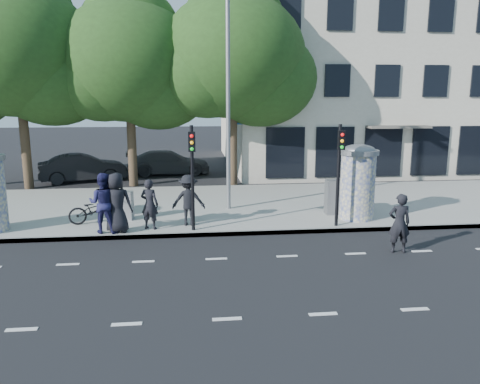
{
  "coord_description": "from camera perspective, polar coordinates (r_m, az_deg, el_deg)",
  "views": [
    {
      "loc": [
        -0.7,
        -10.95,
        4.44
      ],
      "look_at": [
        0.89,
        3.5,
        1.45
      ],
      "focal_mm": 35.0,
      "sensor_mm": 36.0,
      "label": 1
    }
  ],
  "objects": [
    {
      "name": "cabinet_left",
      "position": [
        16.97,
        -13.74,
        -1.61
      ],
      "size": [
        0.54,
        0.43,
        1.01
      ],
      "primitive_type": "cube",
      "rotation": [
        0.0,
        0.0,
        -0.18
      ],
      "color": "gray",
      "rests_on": "sidewalk"
    },
    {
      "name": "curb",
      "position": [
        15.16,
        -3.39,
        -5.15
      ],
      "size": [
        40.0,
        0.1,
        0.16
      ],
      "primitive_type": "cube",
      "color": "slate",
      "rests_on": "ground"
    },
    {
      "name": "building",
      "position": [
        33.48,
        16.5,
        13.81
      ],
      "size": [
        20.3,
        15.85,
        12.0
      ],
      "color": "#B7AE99",
      "rests_on": "ground"
    },
    {
      "name": "car_right",
      "position": [
        27.37,
        -8.71,
        3.59
      ],
      "size": [
        2.23,
        4.83,
        1.37
      ],
      "primitive_type": "imported",
      "rotation": [
        0.0,
        0.0,
        1.64
      ],
      "color": "#494A4F",
      "rests_on": "ground"
    },
    {
      "name": "traffic_pole_far",
      "position": [
        15.69,
        12.0,
        3.26
      ],
      "size": [
        0.22,
        0.31,
        3.4
      ],
      "color": "black",
      "rests_on": "sidewalk"
    },
    {
      "name": "ped_b",
      "position": [
        15.54,
        -10.97,
        -1.47
      ],
      "size": [
        0.71,
        0.59,
        1.66
      ],
      "primitive_type": "imported",
      "rotation": [
        0.0,
        0.0,
        2.77
      ],
      "color": "black",
      "rests_on": "sidewalk"
    },
    {
      "name": "man_road",
      "position": [
        14.17,
        18.85,
        -3.63
      ],
      "size": [
        0.67,
        0.48,
        1.74
      ],
      "primitive_type": "imported",
      "rotation": [
        0.0,
        0.0,
        3.04
      ],
      "color": "black",
      "rests_on": "ground"
    },
    {
      "name": "lane_dash_near",
      "position": [
        9.83,
        -1.58,
        -15.22
      ],
      "size": [
        32.0,
        0.12,
        0.01
      ],
      "primitive_type": "cube",
      "color": "silver",
      "rests_on": "ground"
    },
    {
      "name": "ped_d",
      "position": [
        15.82,
        -6.3,
        -0.98
      ],
      "size": [
        1.16,
        0.72,
        1.72
      ],
      "primitive_type": "imported",
      "rotation": [
        0.0,
        0.0,
        3.06
      ],
      "color": "black",
      "rests_on": "sidewalk"
    },
    {
      "name": "cabinet_right",
      "position": [
        17.59,
        11.38,
        -0.6
      ],
      "size": [
        0.61,
        0.45,
        1.28
      ],
      "primitive_type": "cube",
      "rotation": [
        0.0,
        0.0,
        0.01
      ],
      "color": "slate",
      "rests_on": "sidewalk"
    },
    {
      "name": "sidewalk",
      "position": [
        18.97,
        -4.01,
        -1.72
      ],
      "size": [
        40.0,
        8.0,
        0.15
      ],
      "primitive_type": "cube",
      "color": "gray",
      "rests_on": "ground"
    },
    {
      "name": "traffic_pole_near",
      "position": [
        14.9,
        -5.84,
        3.02
      ],
      "size": [
        0.22,
        0.31,
        3.4
      ],
      "color": "black",
      "rests_on": "sidewalk"
    },
    {
      "name": "tree_near_left",
      "position": [
        23.87,
        -13.5,
        15.2
      ],
      "size": [
        6.8,
        6.8,
        8.97
      ],
      "color": "#38281C",
      "rests_on": "ground"
    },
    {
      "name": "ped_a",
      "position": [
        15.36,
        -14.78,
        -1.28
      ],
      "size": [
        1.0,
        0.71,
        1.93
      ],
      "primitive_type": "imported",
      "rotation": [
        0.0,
        0.0,
        3.04
      ],
      "color": "black",
      "rests_on": "sidewalk"
    },
    {
      "name": "tree_mid_left",
      "position": [
        24.79,
        -25.57,
        15.28
      ],
      "size": [
        7.2,
        7.2,
        9.57
      ],
      "color": "#38281C",
      "rests_on": "ground"
    },
    {
      "name": "tree_center",
      "position": [
        23.42,
        -0.92,
        16.19
      ],
      "size": [
        7.0,
        7.0,
        9.3
      ],
      "color": "#38281C",
      "rests_on": "ground"
    },
    {
      "name": "ped_c",
      "position": [
        15.45,
        -16.31,
        -1.29
      ],
      "size": [
        1.04,
        0.86,
        1.93
      ],
      "primitive_type": "imported",
      "rotation": [
        0.0,
        0.0,
        2.99
      ],
      "color": "#1C1C46",
      "rests_on": "sidewalk"
    },
    {
      "name": "lane_dash_far",
      "position": [
        13.14,
        -2.89,
        -8.14
      ],
      "size": [
        32.0,
        0.12,
        0.01
      ],
      "primitive_type": "cube",
      "color": "silver",
      "rests_on": "ground"
    },
    {
      "name": "ad_column_right",
      "position": [
        16.97,
        14.16,
        1.41
      ],
      "size": [
        1.36,
        1.36,
        2.65
      ],
      "color": "beige",
      "rests_on": "sidewalk"
    },
    {
      "name": "ground",
      "position": [
        11.83,
        -2.48,
        -10.44
      ],
      "size": [
        120.0,
        120.0,
        0.0
      ],
      "primitive_type": "plane",
      "color": "black",
      "rests_on": "ground"
    },
    {
      "name": "bicycle",
      "position": [
        16.8,
        -17.23,
        -2.07
      ],
      "size": [
        1.13,
        1.88,
        0.93
      ],
      "primitive_type": "imported",
      "rotation": [
        0.0,
        0.0,
        1.88
      ],
      "color": "black",
      "rests_on": "sidewalk"
    },
    {
      "name": "car_mid",
      "position": [
        26.03,
        -18.55,
        2.82
      ],
      "size": [
        2.74,
        4.7,
        1.46
      ],
      "primitive_type": "imported",
      "rotation": [
        0.0,
        0.0,
        1.86
      ],
      "color": "black",
      "rests_on": "ground"
    },
    {
      "name": "street_lamp",
      "position": [
        17.65,
        -1.45,
        12.76
      ],
      "size": [
        0.25,
        0.93,
        8.0
      ],
      "color": "slate",
      "rests_on": "sidewalk"
    }
  ]
}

